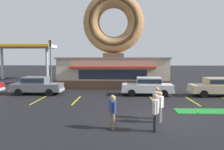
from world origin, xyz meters
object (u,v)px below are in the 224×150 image
Objects in this scene: pedestrian_hooded_kid at (156,111)px; pedestrian_leather_jacket_man at (112,110)px; trash_bin at (56,84)px; car_white at (148,86)px; car_grey at (37,85)px; golf_ball at (198,111)px; car_champagne at (217,86)px; pedestrian_clipboard_woman at (160,106)px; traffic_light_pole at (51,55)px; pedestrian_blue_sweater_man at (157,101)px.

pedestrian_hooded_kid reaches higher than pedestrian_leather_jacket_man.
pedestrian_leather_jacket_man is at bearing -63.25° from trash_bin.
car_grey is at bearing 179.18° from car_white.
pedestrian_leather_jacket_man reaches higher than car_white.
car_white is at bearing 84.84° from pedestrian_hooded_kid.
golf_ball is 15.28m from trash_bin.
car_white is at bearing 178.01° from car_champagne.
pedestrian_clipboard_woman is at bearing -140.64° from golf_ball.
traffic_light_pole reaches higher than car_white.
trash_bin is at bearing 128.53° from pedestrian_blue_sweater_man.
traffic_light_pole reaches higher than pedestrian_leather_jacket_man.
pedestrian_blue_sweater_man is at bearing -93.33° from car_white.
golf_ball is 22.18m from traffic_light_pole.
pedestrian_clipboard_woman is (-6.35, -7.99, 0.02)m from car_champagne.
car_champagne is 12.58m from pedestrian_leather_jacket_man.
golf_ball is at bearing 39.36° from pedestrian_clipboard_woman.
car_champagne and car_grey have the same top height.
traffic_light_pole is at bearing 149.09° from car_champagne.
pedestrian_hooded_kid is 23.18m from traffic_light_pole.
car_white is at bearing 111.32° from golf_ball.
golf_ball is 6.16m from pedestrian_leather_jacket_man.
car_grey is (-12.34, 6.10, 0.82)m from golf_ball.
trash_bin is (-9.40, 3.83, -0.37)m from car_white.
pedestrian_clipboard_woman is at bearing -53.21° from trash_bin.
car_white is 9.66m from pedestrian_leather_jacket_man.
car_white is 8.21m from pedestrian_clipboard_woman.
pedestrian_clipboard_woman is at bearing -88.25° from pedestrian_blue_sweater_man.
car_champagne is at bearing 54.01° from pedestrian_hooded_kid.
pedestrian_blue_sweater_man reaches higher than trash_bin.
car_champagne is 5.94m from car_white.
pedestrian_hooded_kid is at bearing -95.16° from car_white.
pedestrian_blue_sweater_man reaches higher than pedestrian_clipboard_woman.
traffic_light_pole reaches higher than trash_bin.
pedestrian_blue_sweater_man is (-6.37, -7.23, 0.10)m from car_champagne.
pedestrian_blue_sweater_man is 21.58m from traffic_light_pole.
pedestrian_clipboard_woman is at bearing -58.21° from traffic_light_pole.
car_champagne is 1.00× the size of car_grey.
golf_ball is 0.02× the size of pedestrian_hooded_kid.
pedestrian_hooded_kid is 1.06× the size of pedestrian_leather_jacket_man.
pedestrian_hooded_kid is at bearing -57.48° from trash_bin.
pedestrian_leather_jacket_man is 1.00× the size of pedestrian_clipboard_woman.
traffic_light_pole is at bearing 121.79° from pedestrian_clipboard_woman.
car_champagne is 9.64m from pedestrian_blue_sweater_man.
pedestrian_leather_jacket_man is (7.19, -9.38, 0.02)m from car_grey.
pedestrian_blue_sweater_man is 0.30× the size of traffic_light_pole.
golf_ball is at bearing -39.83° from trash_bin.
car_grey is at bearing -79.02° from traffic_light_pole.
car_grey is at bearing 141.64° from pedestrian_blue_sweater_man.
car_white reaches higher than trash_bin.
pedestrian_leather_jacket_man is at bearing -156.69° from pedestrian_clipboard_woman.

